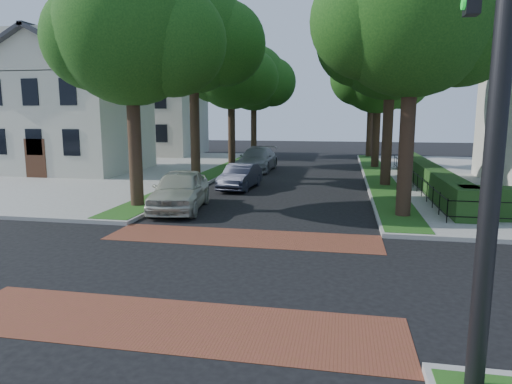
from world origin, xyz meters
TOP-DOWN VIEW (x-y plane):
  - ground at (0.00, 0.00)m, footprint 120.00×120.00m
  - sidewalk_nw at (-19.50, 19.00)m, footprint 30.00×30.00m
  - crosswalk_far at (0.00, 3.20)m, footprint 9.00×2.20m
  - crosswalk_near at (0.00, -3.20)m, footprint 9.00×2.20m
  - grass_strip_ne at (5.40, 19.10)m, footprint 1.60×29.80m
  - grass_strip_nw at (-5.40, 19.10)m, footprint 1.60×29.80m
  - tree_right_near at (5.60, 7.24)m, footprint 7.75×6.67m
  - tree_right_mid at (5.61, 15.25)m, footprint 8.25×7.09m
  - tree_right_far at (5.60, 24.22)m, footprint 7.25×6.23m
  - tree_right_back at (5.60, 33.23)m, footprint 7.50×6.45m
  - tree_left_near at (-5.40, 7.23)m, footprint 7.50×6.45m
  - tree_left_mid at (-5.39, 15.24)m, footprint 8.00×6.88m
  - tree_left_far at (-5.40, 24.22)m, footprint 7.00×6.02m
  - tree_left_back at (-5.40, 33.24)m, footprint 7.75×6.66m
  - hedge_main_road at (7.70, 15.00)m, footprint 1.00×18.00m
  - fence_main_road at (6.90, 15.00)m, footprint 0.06×18.00m
  - house_left_near at (-15.49, 17.99)m, footprint 10.00×9.00m
  - house_left_far at (-15.49, 31.99)m, footprint 10.00×9.00m
  - traffic_signal at (4.89, -4.41)m, footprint 2.17×2.00m
  - parked_car_front at (-3.60, 7.12)m, footprint 2.69×5.23m
  - parked_car_middle at (-2.30, 12.98)m, footprint 1.74×4.22m
  - parked_car_rear at (-2.93, 21.23)m, footprint 2.38×5.76m

SIDE VIEW (x-z plane):
  - ground at x=0.00m, z-range 0.00..0.00m
  - crosswalk_far at x=0.00m, z-range 0.00..0.01m
  - crosswalk_near at x=0.00m, z-range 0.00..0.01m
  - sidewalk_nw at x=-19.50m, z-range 0.00..0.15m
  - grass_strip_ne at x=5.40m, z-range 0.15..0.17m
  - grass_strip_nw at x=-5.40m, z-range 0.15..0.17m
  - fence_main_road at x=6.90m, z-range 0.15..1.05m
  - parked_car_middle at x=-2.30m, z-range 0.00..1.36m
  - hedge_main_road at x=7.70m, z-range 0.15..1.35m
  - parked_car_rear at x=-2.93m, z-range 0.00..1.66m
  - parked_car_front at x=-3.60m, z-range 0.00..1.70m
  - traffic_signal at x=4.89m, z-range 0.71..8.71m
  - house_left_near at x=-15.49m, z-range -0.03..10.11m
  - house_left_far at x=-15.49m, z-range -0.03..10.11m
  - tree_right_far at x=5.60m, z-range 2.04..11.78m
  - tree_left_far at x=-5.40m, z-range 2.19..12.05m
  - tree_right_back at x=5.60m, z-range 2.17..12.37m
  - tree_left_near at x=-5.40m, z-range 2.17..12.37m
  - tree_left_back at x=-5.40m, z-range 2.19..12.63m
  - tree_right_near at x=5.60m, z-range 2.30..12.96m
  - tree_right_mid at x=5.61m, z-range 2.38..13.60m
  - tree_left_mid at x=-5.39m, z-range 2.60..14.08m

